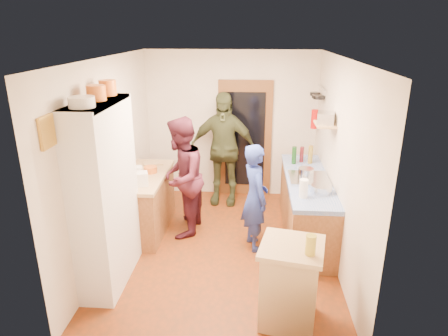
# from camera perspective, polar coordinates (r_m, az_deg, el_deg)

# --- Properties ---
(floor) EXTENTS (3.00, 4.00, 0.02)m
(floor) POSITION_cam_1_polar(r_m,az_deg,el_deg) (5.78, -0.22, -11.32)
(floor) COLOR maroon
(floor) RESTS_ON ground
(ceiling) EXTENTS (3.00, 4.00, 0.02)m
(ceiling) POSITION_cam_1_polar(r_m,az_deg,el_deg) (4.98, -0.26, 15.57)
(ceiling) COLOR silver
(ceiling) RESTS_ON ground
(wall_back) EXTENTS (3.00, 0.02, 2.60)m
(wall_back) POSITION_cam_1_polar(r_m,az_deg,el_deg) (7.16, 1.03, 6.16)
(wall_back) COLOR beige
(wall_back) RESTS_ON ground
(wall_front) EXTENTS (3.00, 0.02, 2.60)m
(wall_front) POSITION_cam_1_polar(r_m,az_deg,el_deg) (3.39, -2.93, -9.64)
(wall_front) COLOR beige
(wall_front) RESTS_ON ground
(wall_left) EXTENTS (0.02, 4.00, 2.60)m
(wall_left) POSITION_cam_1_polar(r_m,az_deg,el_deg) (5.55, -15.97, 1.42)
(wall_left) COLOR beige
(wall_left) RESTS_ON ground
(wall_right) EXTENTS (0.02, 4.00, 2.60)m
(wall_right) POSITION_cam_1_polar(r_m,az_deg,el_deg) (5.34, 16.15, 0.68)
(wall_right) COLOR beige
(wall_right) RESTS_ON ground
(door_frame) EXTENTS (0.95, 0.06, 2.10)m
(door_frame) POSITION_cam_1_polar(r_m,az_deg,el_deg) (7.18, 3.00, 4.11)
(door_frame) COLOR brown
(door_frame) RESTS_ON ground
(door_glass) EXTENTS (0.70, 0.02, 1.70)m
(door_glass) POSITION_cam_1_polar(r_m,az_deg,el_deg) (7.14, 2.99, 4.03)
(door_glass) COLOR black
(door_glass) RESTS_ON door_frame
(hutch_body) EXTENTS (0.40, 1.20, 2.20)m
(hutch_body) POSITION_cam_1_polar(r_m,az_deg,el_deg) (4.85, -16.55, -3.81)
(hutch_body) COLOR silver
(hutch_body) RESTS_ON ground
(hutch_top_shelf) EXTENTS (0.40, 1.14, 0.04)m
(hutch_top_shelf) POSITION_cam_1_polar(r_m,az_deg,el_deg) (4.55, -17.85, 8.81)
(hutch_top_shelf) COLOR silver
(hutch_top_shelf) RESTS_ON hutch_body
(plate_stack) EXTENTS (0.26, 0.26, 0.11)m
(plate_stack) POSITION_cam_1_polar(r_m,az_deg,el_deg) (4.22, -19.68, 8.87)
(plate_stack) COLOR white
(plate_stack) RESTS_ON hutch_top_shelf
(orange_pot_a) EXTENTS (0.21, 0.21, 0.16)m
(orange_pot_a) POSITION_cam_1_polar(r_m,az_deg,el_deg) (4.57, -17.78, 10.18)
(orange_pot_a) COLOR orange
(orange_pot_a) RESTS_ON hutch_top_shelf
(orange_pot_b) EXTENTS (0.20, 0.20, 0.18)m
(orange_pot_b) POSITION_cam_1_polar(r_m,az_deg,el_deg) (4.90, -16.28, 10.95)
(orange_pot_b) COLOR orange
(orange_pot_b) RESTS_ON hutch_top_shelf
(left_counter_base) EXTENTS (0.60, 1.40, 0.85)m
(left_counter_base) POSITION_cam_1_polar(r_m,az_deg,el_deg) (6.17, -11.12, -5.07)
(left_counter_base) COLOR #955D36
(left_counter_base) RESTS_ON ground
(left_counter_top) EXTENTS (0.64, 1.44, 0.05)m
(left_counter_top) POSITION_cam_1_polar(r_m,az_deg,el_deg) (6.00, -11.39, -1.15)
(left_counter_top) COLOR tan
(left_counter_top) RESTS_ON left_counter_base
(toaster) EXTENTS (0.29, 0.24, 0.19)m
(toaster) POSITION_cam_1_polar(r_m,az_deg,el_deg) (5.56, -12.12, -1.57)
(toaster) COLOR white
(toaster) RESTS_ON left_counter_top
(kettle) EXTENTS (0.18, 0.18, 0.17)m
(kettle) POSITION_cam_1_polar(r_m,az_deg,el_deg) (5.85, -12.27, -0.59)
(kettle) COLOR white
(kettle) RESTS_ON left_counter_top
(orange_bowl) EXTENTS (0.25, 0.25, 0.09)m
(orange_bowl) POSITION_cam_1_polar(r_m,az_deg,el_deg) (6.05, -10.46, -0.22)
(orange_bowl) COLOR orange
(orange_bowl) RESTS_ON left_counter_top
(chopping_board) EXTENTS (0.35, 0.30, 0.02)m
(chopping_board) POSITION_cam_1_polar(r_m,az_deg,el_deg) (6.43, -10.10, 0.71)
(chopping_board) COLOR tan
(chopping_board) RESTS_ON left_counter_top
(right_counter_base) EXTENTS (0.60, 2.20, 0.84)m
(right_counter_base) POSITION_cam_1_polar(r_m,az_deg,el_deg) (6.06, 11.59, -5.61)
(right_counter_base) COLOR #955D36
(right_counter_base) RESTS_ON ground
(right_counter_top) EXTENTS (0.62, 2.22, 0.06)m
(right_counter_top) POSITION_cam_1_polar(r_m,az_deg,el_deg) (5.89, 11.89, -1.64)
(right_counter_top) COLOR #0632A0
(right_counter_top) RESTS_ON right_counter_base
(hob) EXTENTS (0.55, 0.58, 0.04)m
(hob) POSITION_cam_1_polar(r_m,az_deg,el_deg) (5.79, 12.03, -1.49)
(hob) COLOR silver
(hob) RESTS_ON right_counter_top
(pot_on_hob) EXTENTS (0.22, 0.22, 0.14)m
(pot_on_hob) POSITION_cam_1_polar(r_m,az_deg,el_deg) (5.73, 11.62, -0.70)
(pot_on_hob) COLOR silver
(pot_on_hob) RESTS_ON hob
(bottle_a) EXTENTS (0.09, 0.09, 0.28)m
(bottle_a) POSITION_cam_1_polar(r_m,az_deg,el_deg) (6.40, 9.99, 1.81)
(bottle_a) COLOR #143F14
(bottle_a) RESTS_ON right_counter_top
(bottle_b) EXTENTS (0.08, 0.08, 0.25)m
(bottle_b) POSITION_cam_1_polar(r_m,az_deg,el_deg) (6.51, 11.04, 1.92)
(bottle_b) COLOR #591419
(bottle_b) RESTS_ON right_counter_top
(bottle_c) EXTENTS (0.09, 0.09, 0.29)m
(bottle_c) POSITION_cam_1_polar(r_m,az_deg,el_deg) (6.46, 12.25, 1.88)
(bottle_c) COLOR olive
(bottle_c) RESTS_ON right_counter_top
(paper_towel) EXTENTS (0.13, 0.13, 0.24)m
(paper_towel) POSITION_cam_1_polar(r_m,az_deg,el_deg) (5.16, 11.31, -2.89)
(paper_towel) COLOR white
(paper_towel) RESTS_ON right_counter_top
(mixing_bowl) EXTENTS (0.30, 0.30, 0.10)m
(mixing_bowl) POSITION_cam_1_polar(r_m,az_deg,el_deg) (5.37, 13.72, -2.95)
(mixing_bowl) COLOR silver
(mixing_bowl) RESTS_ON right_counter_top
(island_base) EXTENTS (0.65, 0.65, 0.86)m
(island_base) POSITION_cam_1_polar(r_m,az_deg,el_deg) (4.34, 9.37, -16.29)
(island_base) COLOR tan
(island_base) RESTS_ON ground
(island_top) EXTENTS (0.73, 0.73, 0.05)m
(island_top) POSITION_cam_1_polar(r_m,az_deg,el_deg) (4.09, 9.72, -11.11)
(island_top) COLOR tan
(island_top) RESTS_ON island_base
(cutting_board) EXTENTS (0.40, 0.34, 0.02)m
(cutting_board) POSITION_cam_1_polar(r_m,az_deg,el_deg) (4.14, 9.12, -10.58)
(cutting_board) COLOR white
(cutting_board) RESTS_ON island_top
(oil_jar) EXTENTS (0.12, 0.12, 0.20)m
(oil_jar) POSITION_cam_1_polar(r_m,az_deg,el_deg) (3.92, 12.28, -10.68)
(oil_jar) COLOR #AD9E2D
(oil_jar) RESTS_ON island_top
(pan_rail) EXTENTS (0.02, 0.65, 0.02)m
(pan_rail) POSITION_cam_1_polar(r_m,az_deg,el_deg) (6.62, 13.78, 11.13)
(pan_rail) COLOR silver
(pan_rail) RESTS_ON wall_right
(pan_hang_a) EXTENTS (0.18, 0.18, 0.05)m
(pan_hang_a) POSITION_cam_1_polar(r_m,az_deg,el_deg) (6.46, 13.39, 9.80)
(pan_hang_a) COLOR black
(pan_hang_a) RESTS_ON pan_rail
(pan_hang_b) EXTENTS (0.16, 0.16, 0.05)m
(pan_hang_b) POSITION_cam_1_polar(r_m,az_deg,el_deg) (6.66, 13.13, 9.92)
(pan_hang_b) COLOR black
(pan_hang_b) RESTS_ON pan_rail
(pan_hang_c) EXTENTS (0.17, 0.17, 0.05)m
(pan_hang_c) POSITION_cam_1_polar(r_m,az_deg,el_deg) (6.85, 12.89, 10.28)
(pan_hang_c) COLOR black
(pan_hang_c) RESTS_ON pan_rail
(wall_shelf) EXTENTS (0.26, 0.42, 0.03)m
(wall_shelf) POSITION_cam_1_polar(r_m,az_deg,el_deg) (5.63, 14.26, 6.05)
(wall_shelf) COLOR tan
(wall_shelf) RESTS_ON wall_right
(radio) EXTENTS (0.27, 0.34, 0.15)m
(radio) POSITION_cam_1_polar(r_m,az_deg,el_deg) (5.61, 14.33, 6.95)
(radio) COLOR silver
(radio) RESTS_ON wall_shelf
(ext_bracket) EXTENTS (0.06, 0.10, 0.04)m
(ext_bracket) POSITION_cam_1_polar(r_m,az_deg,el_deg) (6.90, 13.24, 6.41)
(ext_bracket) COLOR black
(ext_bracket) RESTS_ON wall_right
(fire_extinguisher) EXTENTS (0.11, 0.11, 0.32)m
(fire_extinguisher) POSITION_cam_1_polar(r_m,az_deg,el_deg) (6.88, 12.78, 6.84)
(fire_extinguisher) COLOR red
(fire_extinguisher) RESTS_ON wall_right
(picture_frame) EXTENTS (0.03, 0.25, 0.30)m
(picture_frame) POSITION_cam_1_polar(r_m,az_deg,el_deg) (3.98, -23.97, 4.74)
(picture_frame) COLOR gold
(picture_frame) RESTS_ON wall_left
(person_hob) EXTENTS (0.52, 0.64, 1.51)m
(person_hob) POSITION_cam_1_polar(r_m,az_deg,el_deg) (5.47, 4.82, -4.26)
(person_hob) COLOR navy
(person_hob) RESTS_ON ground
(person_left) EXTENTS (0.74, 0.91, 1.77)m
(person_left) POSITION_cam_1_polar(r_m,az_deg,el_deg) (5.85, -5.74, -1.25)
(person_left) COLOR #401622
(person_left) RESTS_ON ground
(person_back) EXTENTS (1.19, 0.58, 1.96)m
(person_back) POSITION_cam_1_polar(r_m,az_deg,el_deg) (6.83, -0.05, 2.73)
(person_back) COLOR #373D22
(person_back) RESTS_ON ground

